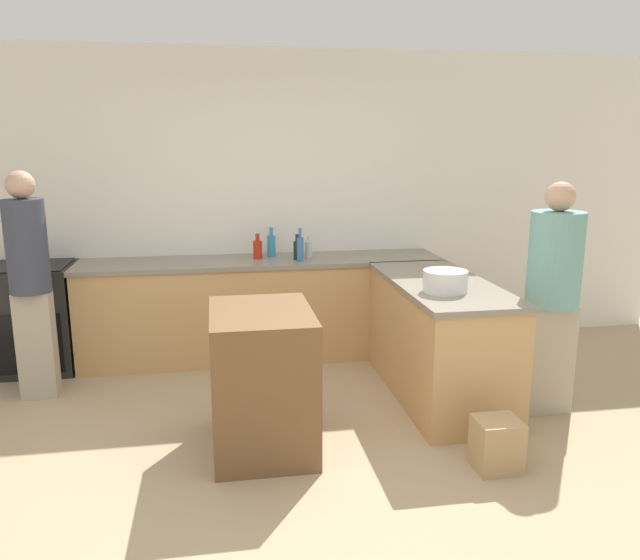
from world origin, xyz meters
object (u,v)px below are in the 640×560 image
at_px(hot_sauce_bottle, 258,249).
at_px(vinegar_bottle_clear, 308,249).
at_px(paper_bag, 497,444).
at_px(mixing_bowl, 445,281).
at_px(person_by_range, 30,276).
at_px(island_table, 262,379).
at_px(person_at_peninsula, 553,292).
at_px(wine_bottle_dark, 297,249).
at_px(water_bottle_blue, 300,248).
at_px(range_oven, 33,318).
at_px(dish_soap_bottle, 271,245).

bearing_deg(hot_sauce_bottle, vinegar_bottle_clear, -0.79).
bearing_deg(paper_bag, hot_sauce_bottle, 118.57).
xyz_separation_m(mixing_bowl, person_by_range, (-2.89, 0.78, -0.03)).
distance_m(island_table, vinegar_bottle_clear, 1.89).
bearing_deg(vinegar_bottle_clear, hot_sauce_bottle, 179.21).
distance_m(person_by_range, person_at_peninsula, 3.74).
xyz_separation_m(wine_bottle_dark, person_at_peninsula, (1.59, -1.45, -0.09)).
bearing_deg(hot_sauce_bottle, water_bottle_blue, -26.09).
distance_m(range_oven, hot_sauce_bottle, 1.97).
bearing_deg(person_at_peninsula, dish_soap_bottle, 137.62).
bearing_deg(range_oven, mixing_bowl, -24.66).
xyz_separation_m(mixing_bowl, vinegar_bottle_clear, (-0.73, 1.44, 0.00)).
bearing_deg(paper_bag, dish_soap_bottle, 115.01).
bearing_deg(wine_bottle_dark, paper_bag, -67.59).
bearing_deg(island_table, mixing_bowl, 12.79).
bearing_deg(water_bottle_blue, vinegar_bottle_clear, 59.79).
height_order(person_by_range, person_at_peninsula, person_by_range).
bearing_deg(mixing_bowl, hot_sauce_bottle, 129.25).
height_order(island_table, vinegar_bottle_clear, vinegar_bottle_clear).
distance_m(hot_sauce_bottle, person_at_peninsula, 2.47).
bearing_deg(wine_bottle_dark, hot_sauce_bottle, 164.55).
xyz_separation_m(dish_soap_bottle, person_by_range, (-1.84, -0.77, -0.06)).
bearing_deg(wine_bottle_dark, vinegar_bottle_clear, 37.48).
bearing_deg(range_oven, vinegar_bottle_clear, 0.57).
xyz_separation_m(mixing_bowl, water_bottle_blue, (-0.83, 1.27, 0.04)).
bearing_deg(island_table, person_at_peninsula, 5.47).
bearing_deg(hot_sauce_bottle, dish_soap_bottle, 37.21).
bearing_deg(paper_bag, water_bottle_blue, 112.80).
bearing_deg(range_oven, hot_sauce_bottle, 0.90).
xyz_separation_m(hot_sauce_bottle, person_at_peninsula, (1.93, -1.54, -0.09)).
relative_size(mixing_bowl, vinegar_bottle_clear, 1.54).
distance_m(island_table, paper_bag, 1.46).
distance_m(mixing_bowl, vinegar_bottle_clear, 1.61).
height_order(wine_bottle_dark, dish_soap_bottle, dish_soap_bottle).
bearing_deg(dish_soap_bottle, person_by_range, -157.37).
bearing_deg(person_by_range, paper_bag, -28.39).
bearing_deg(water_bottle_blue, range_oven, 176.37).
bearing_deg(water_bottle_blue, wine_bottle_dark, 101.52).
height_order(dish_soap_bottle, vinegar_bottle_clear, dish_soap_bottle).
height_order(hot_sauce_bottle, water_bottle_blue, water_bottle_blue).
bearing_deg(person_at_peninsula, vinegar_bottle_clear, 133.91).
relative_size(mixing_bowl, dish_soap_bottle, 1.16).
xyz_separation_m(hot_sauce_bottle, water_bottle_blue, (0.35, -0.17, 0.02)).
bearing_deg(vinegar_bottle_clear, person_by_range, -162.96).
relative_size(dish_soap_bottle, paper_bag, 0.85).
xyz_separation_m(range_oven, person_by_range, (0.19, -0.64, 0.49)).
bearing_deg(range_oven, person_at_peninsula, -21.55).
xyz_separation_m(range_oven, hot_sauce_bottle, (1.90, 0.03, 0.53)).
bearing_deg(mixing_bowl, island_table, -167.21).
bearing_deg(dish_soap_bottle, water_bottle_blue, -50.62).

